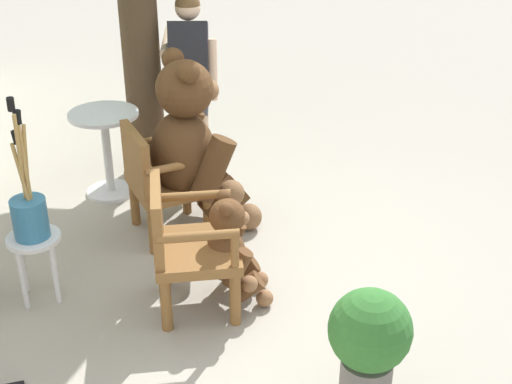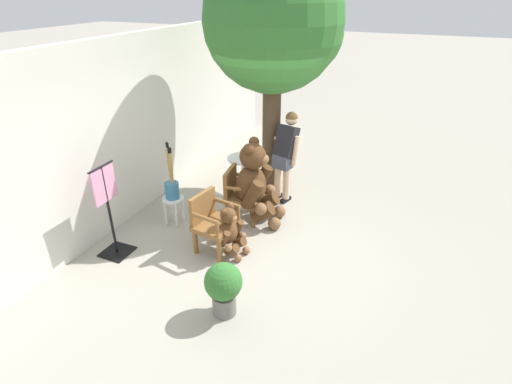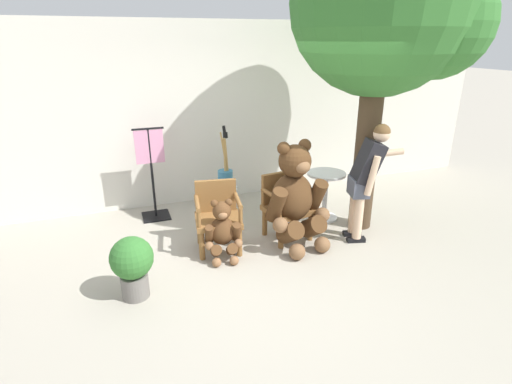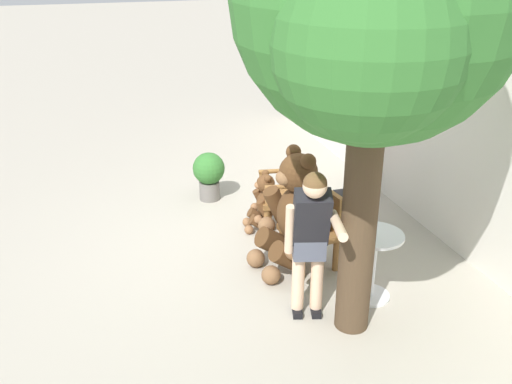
{
  "view_description": "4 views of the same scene",
  "coord_description": "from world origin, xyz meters",
  "px_view_note": "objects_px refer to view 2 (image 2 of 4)",
  "views": [
    {
      "loc": [
        -4.17,
        1.3,
        2.78
      ],
      "look_at": [
        -0.29,
        0.13,
        0.66
      ],
      "focal_mm": 50.0,
      "sensor_mm": 36.0,
      "label": 1
    },
    {
      "loc": [
        -4.65,
        -1.81,
        3.44
      ],
      "look_at": [
        0.36,
        0.32,
        0.59
      ],
      "focal_mm": 28.0,
      "sensor_mm": 36.0,
      "label": 2
    },
    {
      "loc": [
        -1.59,
        -3.83,
        2.54
      ],
      "look_at": [
        -0.13,
        0.16,
        0.89
      ],
      "focal_mm": 28.0,
      "sensor_mm": 36.0,
      "label": 3
    },
    {
      "loc": [
        5.57,
        -1.58,
        3.32
      ],
      "look_at": [
        -0.05,
        0.12,
        0.72
      ],
      "focal_mm": 40.0,
      "sensor_mm": 36.0,
      "label": 4
    }
  ],
  "objects_px": {
    "wooden_chair_right": "(240,193)",
    "brush_bucket": "(172,187)",
    "wooden_chair_left": "(213,221)",
    "potted_plant": "(223,286)",
    "patio_tree": "(279,25)",
    "teddy_bear_small": "(230,231)",
    "person_visitor": "(286,150)",
    "teddy_bear_large": "(255,183)",
    "white_stool": "(174,204)",
    "round_side_table": "(243,172)",
    "clothing_display_stand": "(109,209)"
  },
  "relations": [
    {
      "from": "wooden_chair_left",
      "to": "teddy_bear_large",
      "type": "xyz_separation_m",
      "value": [
        0.95,
        -0.25,
        0.21
      ]
    },
    {
      "from": "person_visitor",
      "to": "white_stool",
      "type": "xyz_separation_m",
      "value": [
        -1.49,
        1.34,
        -0.57
      ]
    },
    {
      "from": "teddy_bear_large",
      "to": "potted_plant",
      "type": "height_order",
      "value": "teddy_bear_large"
    },
    {
      "from": "clothing_display_stand",
      "to": "wooden_chair_right",
      "type": "bearing_deg",
      "value": -38.03
    },
    {
      "from": "patio_tree",
      "to": "potted_plant",
      "type": "bearing_deg",
      "value": -169.69
    },
    {
      "from": "wooden_chair_left",
      "to": "person_visitor",
      "type": "bearing_deg",
      "value": -13.1
    },
    {
      "from": "teddy_bear_small",
      "to": "white_stool",
      "type": "height_order",
      "value": "teddy_bear_small"
    },
    {
      "from": "round_side_table",
      "to": "teddy_bear_large",
      "type": "bearing_deg",
      "value": -143.65
    },
    {
      "from": "potted_plant",
      "to": "clothing_display_stand",
      "type": "xyz_separation_m",
      "value": [
        0.45,
        1.96,
        0.32
      ]
    },
    {
      "from": "brush_bucket",
      "to": "clothing_display_stand",
      "type": "relative_size",
      "value": 0.68
    },
    {
      "from": "teddy_bear_large",
      "to": "white_stool",
      "type": "relative_size",
      "value": 2.99
    },
    {
      "from": "teddy_bear_large",
      "to": "potted_plant",
      "type": "xyz_separation_m",
      "value": [
        -2.05,
        -0.48,
        -0.28
      ]
    },
    {
      "from": "wooden_chair_right",
      "to": "teddy_bear_large",
      "type": "xyz_separation_m",
      "value": [
        0.02,
        -0.25,
        0.21
      ]
    },
    {
      "from": "brush_bucket",
      "to": "white_stool",
      "type": "bearing_deg",
      "value": 112.85
    },
    {
      "from": "brush_bucket",
      "to": "teddy_bear_large",
      "type": "bearing_deg",
      "value": -63.27
    },
    {
      "from": "wooden_chair_right",
      "to": "patio_tree",
      "type": "height_order",
      "value": "patio_tree"
    },
    {
      "from": "wooden_chair_right",
      "to": "white_stool",
      "type": "distance_m",
      "value": 1.07
    },
    {
      "from": "wooden_chair_right",
      "to": "brush_bucket",
      "type": "height_order",
      "value": "brush_bucket"
    },
    {
      "from": "brush_bucket",
      "to": "round_side_table",
      "type": "bearing_deg",
      "value": -24.02
    },
    {
      "from": "person_visitor",
      "to": "white_stool",
      "type": "relative_size",
      "value": 3.39
    },
    {
      "from": "person_visitor",
      "to": "potted_plant",
      "type": "distance_m",
      "value": 3.01
    },
    {
      "from": "patio_tree",
      "to": "clothing_display_stand",
      "type": "distance_m",
      "value": 3.8
    },
    {
      "from": "brush_bucket",
      "to": "potted_plant",
      "type": "relative_size",
      "value": 1.36
    },
    {
      "from": "patio_tree",
      "to": "teddy_bear_large",
      "type": "bearing_deg",
      "value": -174.45
    },
    {
      "from": "wooden_chair_right",
      "to": "teddy_bear_large",
      "type": "height_order",
      "value": "teddy_bear_large"
    },
    {
      "from": "person_visitor",
      "to": "round_side_table",
      "type": "bearing_deg",
      "value": 101.02
    },
    {
      "from": "teddy_bear_small",
      "to": "teddy_bear_large",
      "type": "bearing_deg",
      "value": 1.61
    },
    {
      "from": "wooden_chair_left",
      "to": "teddy_bear_small",
      "type": "relative_size",
      "value": 1.13
    },
    {
      "from": "teddy_bear_large",
      "to": "teddy_bear_small",
      "type": "height_order",
      "value": "teddy_bear_large"
    },
    {
      "from": "wooden_chair_left",
      "to": "clothing_display_stand",
      "type": "bearing_deg",
      "value": 117.63
    },
    {
      "from": "person_visitor",
      "to": "teddy_bear_large",
      "type": "bearing_deg",
      "value": 168.88
    },
    {
      "from": "teddy_bear_large",
      "to": "person_visitor",
      "type": "height_order",
      "value": "person_visitor"
    },
    {
      "from": "brush_bucket",
      "to": "potted_plant",
      "type": "bearing_deg",
      "value": -131.81
    },
    {
      "from": "wooden_chair_right",
      "to": "round_side_table",
      "type": "xyz_separation_m",
      "value": [
        0.78,
        0.31,
        -0.01
      ]
    },
    {
      "from": "clothing_display_stand",
      "to": "white_stool",
      "type": "bearing_deg",
      "value": -17.93
    },
    {
      "from": "teddy_bear_small",
      "to": "round_side_table",
      "type": "height_order",
      "value": "teddy_bear_small"
    },
    {
      "from": "wooden_chair_right",
      "to": "white_stool",
      "type": "relative_size",
      "value": 1.87
    },
    {
      "from": "teddy_bear_large",
      "to": "round_side_table",
      "type": "height_order",
      "value": "teddy_bear_large"
    },
    {
      "from": "wooden_chair_right",
      "to": "white_stool",
      "type": "height_order",
      "value": "wooden_chair_right"
    },
    {
      "from": "teddy_bear_large",
      "to": "clothing_display_stand",
      "type": "xyz_separation_m",
      "value": [
        -1.6,
        1.49,
        0.05
      ]
    },
    {
      "from": "person_visitor",
      "to": "brush_bucket",
      "type": "relative_size",
      "value": 1.69
    },
    {
      "from": "teddy_bear_small",
      "to": "person_visitor",
      "type": "bearing_deg",
      "value": -4.6
    },
    {
      "from": "teddy_bear_small",
      "to": "person_visitor",
      "type": "relative_size",
      "value": 0.49
    },
    {
      "from": "brush_bucket",
      "to": "round_side_table",
      "type": "height_order",
      "value": "brush_bucket"
    },
    {
      "from": "wooden_chair_left",
      "to": "wooden_chair_right",
      "type": "distance_m",
      "value": 0.93
    },
    {
      "from": "wooden_chair_left",
      "to": "potted_plant",
      "type": "bearing_deg",
      "value": -146.29
    },
    {
      "from": "teddy_bear_large",
      "to": "brush_bucket",
      "type": "xyz_separation_m",
      "value": [
        -0.58,
        1.16,
        -0.03
      ]
    },
    {
      "from": "potted_plant",
      "to": "clothing_display_stand",
      "type": "relative_size",
      "value": 0.5
    },
    {
      "from": "person_visitor",
      "to": "white_stool",
      "type": "height_order",
      "value": "person_visitor"
    },
    {
      "from": "white_stool",
      "to": "round_side_table",
      "type": "xyz_separation_m",
      "value": [
        1.35,
        -0.6,
        0.09
      ]
    }
  ]
}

